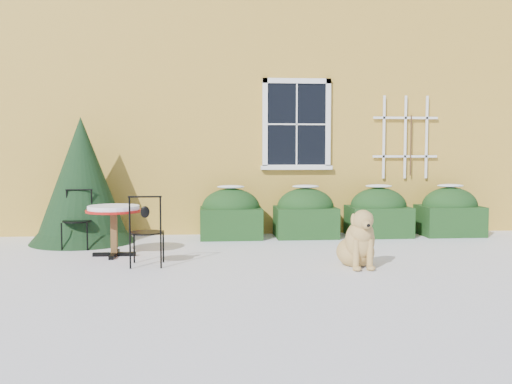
{
  "coord_description": "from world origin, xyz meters",
  "views": [
    {
      "loc": [
        -0.71,
        -7.2,
        1.48
      ],
      "look_at": [
        0.0,
        1.0,
        0.9
      ],
      "focal_mm": 40.0,
      "sensor_mm": 36.0,
      "label": 1
    }
  ],
  "objects": [
    {
      "name": "patio_chair_near",
      "position": [
        -1.49,
        0.2,
        0.46
      ],
      "size": [
        0.44,
        0.44,
        0.93
      ],
      "rotation": [
        0.0,
        0.0,
        3.14
      ],
      "color": "black",
      "rests_on": "ground"
    },
    {
      "name": "patio_chair_far",
      "position": [
        -2.69,
        1.69,
        0.45
      ],
      "size": [
        0.43,
        0.43,
        0.9
      ],
      "rotation": [
        0.0,
        0.0,
        0.0
      ],
      "color": "black",
      "rests_on": "ground"
    },
    {
      "name": "house",
      "position": [
        0.0,
        7.0,
        3.22
      ],
      "size": [
        12.4,
        8.4,
        6.4
      ],
      "color": "gold",
      "rests_on": "ground"
    },
    {
      "name": "hedge_row",
      "position": [
        1.65,
        2.55,
        0.4
      ],
      "size": [
        4.95,
        0.8,
        0.91
      ],
      "color": "#133213",
      "rests_on": "ground"
    },
    {
      "name": "ground",
      "position": [
        0.0,
        0.0,
        0.0
      ],
      "size": [
        80.0,
        80.0,
        0.0
      ],
      "primitive_type": "plane",
      "color": "white",
      "rests_on": "ground"
    },
    {
      "name": "evergreen_shrub",
      "position": [
        -2.74,
        2.28,
        0.82
      ],
      "size": [
        1.69,
        1.69,
        2.05
      ],
      "rotation": [
        0.0,
        0.0,
        0.16
      ],
      "color": "black",
      "rests_on": "ground"
    },
    {
      "name": "bistro_table",
      "position": [
        -2.03,
        0.96,
        0.6
      ],
      "size": [
        0.78,
        0.78,
        0.72
      ],
      "rotation": [
        0.0,
        0.0,
        -0.14
      ],
      "color": "black",
      "rests_on": "ground"
    },
    {
      "name": "dog",
      "position": [
        1.22,
        -0.12,
        0.31
      ],
      "size": [
        0.53,
        0.87,
        0.78
      ],
      "rotation": [
        0.0,
        0.0,
        0.05
      ],
      "color": "tan",
      "rests_on": "ground"
    }
  ]
}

